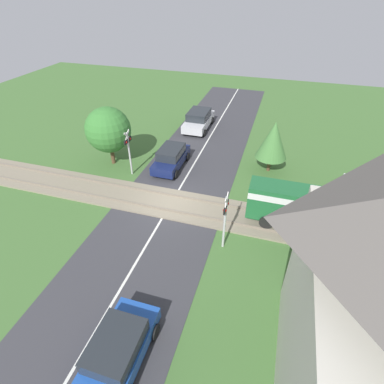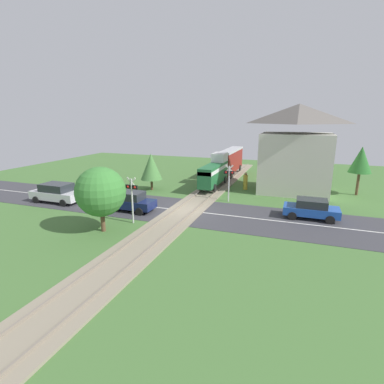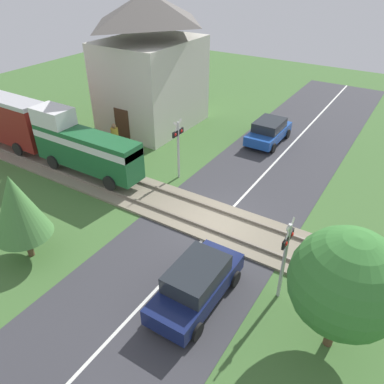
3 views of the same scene
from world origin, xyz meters
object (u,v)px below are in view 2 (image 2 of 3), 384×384
(train, at_px, (224,164))
(crossing_signal_west_approach, at_px, (132,194))
(car_far_side, at_px, (311,208))
(car_near_crossing, at_px, (129,201))
(car_behind_queue, at_px, (57,193))
(crossing_signal_east_approach, at_px, (229,178))
(station_building, at_px, (296,150))
(pedestrian_by_station, at_px, (245,182))

(train, bearing_deg, crossing_signal_west_approach, -98.90)
(car_far_side, bearing_deg, car_near_crossing, -167.72)
(car_behind_queue, bearing_deg, crossing_signal_west_approach, -14.67)
(crossing_signal_west_approach, bearing_deg, car_behind_queue, 165.33)
(car_far_side, bearing_deg, train, 130.54)
(car_near_crossing, distance_m, crossing_signal_east_approach, 8.51)
(car_near_crossing, bearing_deg, crossing_signal_west_approach, -53.99)
(crossing_signal_west_approach, distance_m, station_building, 16.52)
(train, relative_size, station_building, 1.77)
(car_near_crossing, distance_m, car_far_side, 13.54)
(train, height_order, station_building, station_building)
(car_behind_queue, xyz_separation_m, crossing_signal_east_approach, (13.75, 5.19, 1.22))
(car_behind_queue, bearing_deg, station_building, 29.53)
(car_behind_queue, bearing_deg, train, 50.11)
(car_far_side, height_order, pedestrian_by_station, pedestrian_by_station)
(car_near_crossing, relative_size, car_far_side, 1.05)
(car_far_side, height_order, station_building, station_building)
(crossing_signal_west_approach, xyz_separation_m, crossing_signal_east_approach, (4.95, 7.49, 0.00))
(train, height_order, car_far_side, train)
(crossing_signal_west_approach, bearing_deg, train, 81.10)
(car_near_crossing, xyz_separation_m, station_building, (11.71, 10.67, 3.25))
(train, relative_size, crossing_signal_east_approach, 4.54)
(car_near_crossing, bearing_deg, car_behind_queue, 180.00)
(car_behind_queue, relative_size, pedestrian_by_station, 2.56)
(crossing_signal_west_approach, bearing_deg, crossing_signal_east_approach, 56.55)
(car_behind_queue, distance_m, crossing_signal_west_approach, 9.18)
(train, height_order, car_behind_queue, train)
(crossing_signal_east_approach, bearing_deg, station_building, 47.16)
(train, relative_size, car_far_side, 3.86)
(station_building, distance_m, pedestrian_by_station, 5.59)
(crossing_signal_east_approach, height_order, station_building, station_building)
(train, distance_m, car_behind_queue, 17.61)
(car_near_crossing, bearing_deg, car_far_side, 12.28)
(car_behind_queue, height_order, pedestrian_by_station, pedestrian_by_station)
(car_behind_queue, distance_m, station_building, 21.89)
(crossing_signal_east_approach, relative_size, station_building, 0.39)
(car_behind_queue, xyz_separation_m, crossing_signal_west_approach, (8.80, -2.31, 1.22))
(crossing_signal_east_approach, distance_m, pedestrian_by_station, 5.10)
(car_near_crossing, distance_m, station_building, 16.17)
(train, xyz_separation_m, pedestrian_by_station, (3.05, -3.40, -1.07))
(crossing_signal_west_approach, xyz_separation_m, pedestrian_by_station, (5.52, 12.40, -1.27))
(train, bearing_deg, pedestrian_by_station, -48.14)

